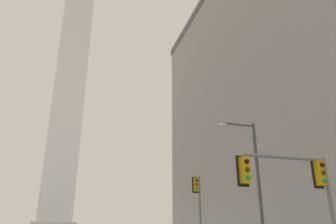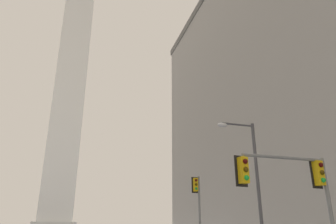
# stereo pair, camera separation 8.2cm
# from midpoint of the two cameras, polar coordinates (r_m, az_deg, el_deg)

# --- Properties ---
(obelisk) EXTENTS (9.19, 9.19, 79.61)m
(obelisk) POSITION_cam_midpoint_polar(r_m,az_deg,el_deg) (88.14, -16.58, 5.02)
(obelisk) COLOR silver
(obelisk) RESTS_ON ground_plane
(traffic_light_near_right) EXTENTS (4.60, 0.52, 5.03)m
(traffic_light_near_right) POSITION_cam_midpoint_polar(r_m,az_deg,el_deg) (15.64, 21.61, -11.51)
(traffic_light_near_right) COLOR slate
(traffic_light_near_right) RESTS_ON ground_plane
(traffic_light_mid_right) EXTENTS (0.77, 0.51, 6.39)m
(traffic_light_mid_right) POSITION_cam_midpoint_polar(r_m,az_deg,el_deg) (28.09, 5.23, -15.52)
(traffic_light_mid_right) COLOR slate
(traffic_light_mid_right) RESTS_ON ground_plane
(street_lamp) EXTENTS (2.48, 0.36, 8.23)m
(street_lamp) POSITION_cam_midpoint_polar(r_m,az_deg,el_deg) (20.20, 14.41, -10.64)
(street_lamp) COLOR #4C4C51
(street_lamp) RESTS_ON ground_plane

